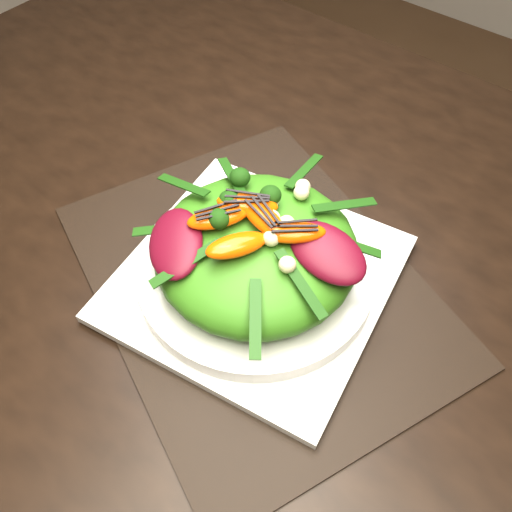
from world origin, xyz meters
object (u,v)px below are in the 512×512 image
Objects in this scene: placemat at (256,281)px; plate_base at (256,277)px; orange_segment at (272,213)px; lettuce_mound at (256,250)px; salad_bowl at (256,269)px; dining_table at (333,263)px.

placemat is 0.01m from plate_base.
lettuce_mound is at bearing -104.03° from orange_segment.
lettuce_mound reaches higher than placemat.
salad_bowl is 4.15× the size of orange_segment.
lettuce_mound is (0.00, 0.00, 0.04)m from salad_bowl.
orange_segment is (0.00, 0.02, 0.10)m from plate_base.
dining_table is at bearing 62.94° from salad_bowl.
placemat is 1.56× the size of plate_base.
plate_base is (0.00, 0.00, 0.01)m from placemat.
placemat is 0.06m from lettuce_mound.
orange_segment reaches higher than plate_base.
salad_bowl is at bearing 0.00° from placemat.
salad_bowl is at bearing -117.06° from dining_table.
plate_base is at bearing -117.06° from dining_table.
salad_bowl is (0.00, -0.00, 0.02)m from plate_base.
dining_table is 0.15m from orange_segment.
salad_bowl is at bearing -90.00° from plate_base.
orange_segment is (0.00, 0.02, 0.05)m from lettuce_mound.
dining_table is 7.19× the size of lettuce_mound.
plate_base is 0.02m from salad_bowl.
placemat is 1.68× the size of salad_bowl.
plate_base is at bearing 90.00° from salad_bowl.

